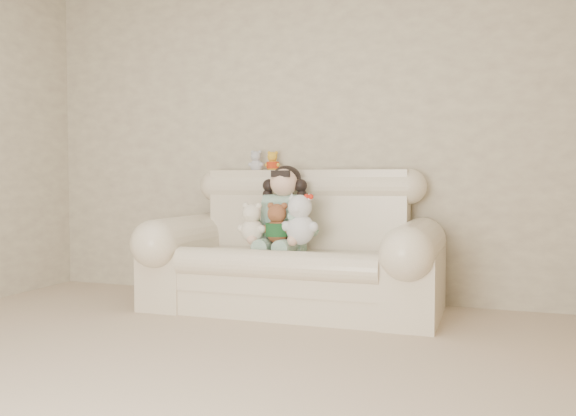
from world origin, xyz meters
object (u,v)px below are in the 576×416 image
Objects in this scene: white_cat at (300,214)px; seated_child at (284,207)px; cream_teddy at (252,219)px; sofa at (292,240)px; brown_teddy at (277,219)px.

seated_child is at bearing 145.83° from white_cat.
seated_child is at bearing 30.97° from cream_teddy.
white_cat is (0.10, -0.13, 0.20)m from sofa.
seated_child is 1.91× the size of brown_teddy.
seated_child is 0.29m from cream_teddy.
sofa is 6.17× the size of brown_teddy.
sofa reaches higher than white_cat.
cream_teddy is (-0.36, -0.01, -0.04)m from white_cat.
sofa is 0.21m from brown_teddy.
cream_teddy is at bearing -151.35° from sofa.
brown_teddy is at bearing -15.49° from cream_teddy.
sofa is at bearing -42.77° from seated_child.
sofa is 0.26m from seated_child.
white_cat is (0.19, -0.21, -0.03)m from seated_child.
brown_teddy is 1.01× the size of cream_teddy.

